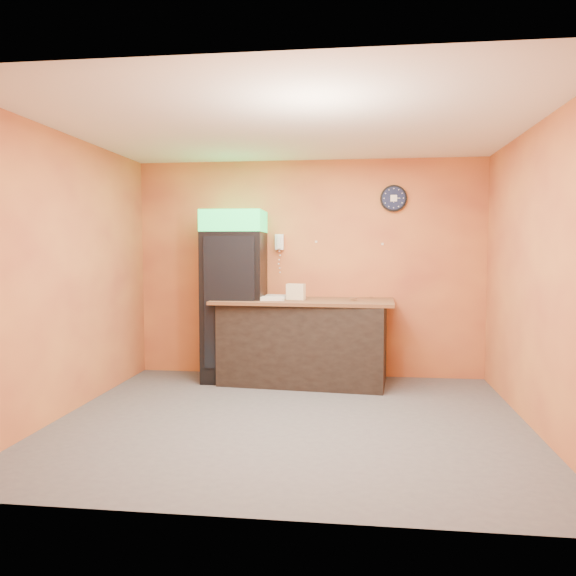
# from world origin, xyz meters

# --- Properties ---
(floor) EXTENTS (4.50, 4.50, 0.00)m
(floor) POSITION_xyz_m (0.00, 0.00, 0.00)
(floor) COLOR #47474C
(floor) RESTS_ON ground
(back_wall) EXTENTS (4.50, 0.02, 2.80)m
(back_wall) POSITION_xyz_m (0.00, 2.00, 1.40)
(back_wall) COLOR #E38B40
(back_wall) RESTS_ON floor
(left_wall) EXTENTS (0.02, 4.00, 2.80)m
(left_wall) POSITION_xyz_m (-2.25, 0.00, 1.40)
(left_wall) COLOR #E38B40
(left_wall) RESTS_ON floor
(right_wall) EXTENTS (0.02, 4.00, 2.80)m
(right_wall) POSITION_xyz_m (2.25, 0.00, 1.40)
(right_wall) COLOR #E38B40
(right_wall) RESTS_ON floor
(ceiling) EXTENTS (4.50, 4.00, 0.02)m
(ceiling) POSITION_xyz_m (0.00, 0.00, 2.80)
(ceiling) COLOR white
(ceiling) RESTS_ON back_wall
(beverage_cooler) EXTENTS (0.77, 0.79, 2.13)m
(beverage_cooler) POSITION_xyz_m (-0.90, 1.60, 1.04)
(beverage_cooler) COLOR black
(beverage_cooler) RESTS_ON floor
(prep_counter) EXTENTS (2.06, 1.05, 0.99)m
(prep_counter) POSITION_xyz_m (-0.02, 1.56, 0.50)
(prep_counter) COLOR black
(prep_counter) RESTS_ON floor
(wall_clock) EXTENTS (0.34, 0.06, 0.34)m
(wall_clock) POSITION_xyz_m (1.08, 1.97, 2.30)
(wall_clock) COLOR black
(wall_clock) RESTS_ON back_wall
(wall_phone) EXTENTS (0.11, 0.10, 0.20)m
(wall_phone) POSITION_xyz_m (-0.38, 1.95, 1.75)
(wall_phone) COLOR white
(wall_phone) RESTS_ON back_wall
(butcher_paper) EXTENTS (2.23, 1.07, 0.04)m
(butcher_paper) POSITION_xyz_m (-0.02, 1.56, 1.01)
(butcher_paper) COLOR brown
(butcher_paper) RESTS_ON prep_counter
(sub_roll_stack) EXTENTS (0.24, 0.15, 0.20)m
(sub_roll_stack) POSITION_xyz_m (-0.11, 1.52, 1.13)
(sub_roll_stack) COLOR #F0E6BB
(sub_roll_stack) RESTS_ON butcher_paper
(wrapped_sandwich_left) EXTENTS (0.31, 0.13, 0.04)m
(wrapped_sandwich_left) POSITION_xyz_m (-0.49, 1.46, 1.06)
(wrapped_sandwich_left) COLOR silver
(wrapped_sandwich_left) RESTS_ON butcher_paper
(wrapped_sandwich_mid) EXTENTS (0.32, 0.17, 0.04)m
(wrapped_sandwich_mid) POSITION_xyz_m (-0.39, 1.38, 1.06)
(wrapped_sandwich_mid) COLOR silver
(wrapped_sandwich_mid) RESTS_ON butcher_paper
(wrapped_sandwich_right) EXTENTS (0.33, 0.17, 0.04)m
(wrapped_sandwich_right) POSITION_xyz_m (-0.35, 1.70, 1.06)
(wrapped_sandwich_right) COLOR silver
(wrapped_sandwich_right) RESTS_ON butcher_paper
(kitchen_tool) EXTENTS (0.06, 0.06, 0.06)m
(kitchen_tool) POSITION_xyz_m (-0.07, 1.72, 1.07)
(kitchen_tool) COLOR silver
(kitchen_tool) RESTS_ON butcher_paper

